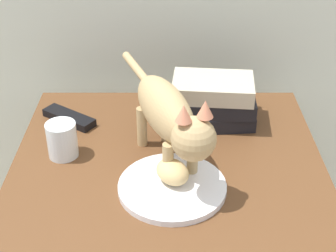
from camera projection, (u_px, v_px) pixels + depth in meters
name	position (u px, v px, depth m)	size (l,w,h in m)	color
side_table	(168.00, 184.00, 1.23)	(0.72, 0.62, 0.58)	brown
plate	(172.00, 187.00, 1.07)	(0.23, 0.23, 0.01)	white
bread_roll	(172.00, 172.00, 1.07)	(0.08, 0.06, 0.05)	#E0BC7A
cat	(170.00, 116.00, 1.08)	(0.21, 0.45, 0.23)	tan
book_stack	(214.00, 101.00, 1.29)	(0.22, 0.16, 0.12)	black
candle_jar	(62.00, 141.00, 1.17)	(0.07, 0.07, 0.08)	silver
tv_remote	(69.00, 117.00, 1.31)	(0.15, 0.04, 0.02)	black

